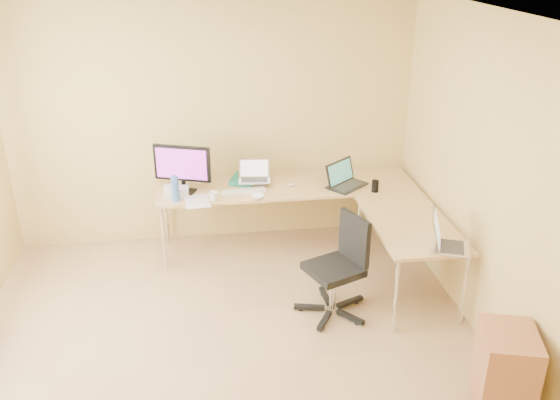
{
  "coord_description": "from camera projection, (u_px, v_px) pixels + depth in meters",
  "views": [
    {
      "loc": [
        -0.11,
        -3.7,
        3.07
      ],
      "look_at": [
        0.55,
        1.1,
        0.9
      ],
      "focal_mm": 37.74,
      "sensor_mm": 36.0,
      "label": 1
    }
  ],
  "objects": [
    {
      "name": "papers",
      "position": [
        197.0,
        201.0,
        5.69
      ],
      "size": [
        0.26,
        0.35,
        0.01
      ],
      "primitive_type": "cube",
      "rotation": [
        0.0,
        0.0,
        0.1
      ],
      "color": "silver",
      "rests_on": "desk_main"
    },
    {
      "name": "mouse",
      "position": [
        291.0,
        185.0,
        6.03
      ],
      "size": [
        0.1,
        0.08,
        0.03
      ],
      "primitive_type": "ellipsoid",
      "rotation": [
        0.0,
        0.0,
        -0.21
      ],
      "color": "silver",
      "rests_on": "desk_main"
    },
    {
      "name": "keyboard",
      "position": [
        244.0,
        191.0,
        5.89
      ],
      "size": [
        0.45,
        0.18,
        0.02
      ],
      "primitive_type": "cube",
      "rotation": [
        0.0,
        0.0,
        0.14
      ],
      "color": "silver",
      "rests_on": "desk_main"
    },
    {
      "name": "white_box",
      "position": [
        176.0,
        191.0,
        5.82
      ],
      "size": [
        0.24,
        0.18,
        0.09
      ],
      "primitive_type": "cube",
      "rotation": [
        0.0,
        0.0,
        0.01
      ],
      "color": "silver",
      "rests_on": "desk_main"
    },
    {
      "name": "wall_back",
      "position": [
        213.0,
        123.0,
        6.11
      ],
      "size": [
        4.5,
        0.0,
        4.5
      ],
      "primitive_type": "plane",
      "rotation": [
        1.57,
        0.0,
        0.0
      ],
      "color": "#DAB568",
      "rests_on": "ground"
    },
    {
      "name": "laptop_return",
      "position": [
        451.0,
        235.0,
        4.78
      ],
      "size": [
        0.46,
        0.42,
        0.25
      ],
      "primitive_type": "cube",
      "rotation": [
        0.0,
        0.0,
        1.18
      ],
      "color": "silver",
      "rests_on": "desk_return"
    },
    {
      "name": "floor",
      "position": [
        230.0,
        365.0,
        4.61
      ],
      "size": [
        4.5,
        4.5,
        0.0
      ],
      "primitive_type": "plane",
      "color": "tan",
      "rests_on": "ground"
    },
    {
      "name": "laptop_center",
      "position": [
        254.0,
        171.0,
        5.99
      ],
      "size": [
        0.34,
        0.28,
        0.21
      ],
      "primitive_type": "cube",
      "rotation": [
        0.0,
        0.0,
        -0.09
      ],
      "color": "#B3AFC7",
      "rests_on": "desk_main"
    },
    {
      "name": "cabinet",
      "position": [
        505.0,
        371.0,
        4.01
      ],
      "size": [
        0.47,
        0.52,
        0.61
      ],
      "primitive_type": "cube",
      "rotation": [
        0.0,
        0.0,
        -0.28
      ],
      "color": "brown",
      "rests_on": "ground"
    },
    {
      "name": "black_cup",
      "position": [
        375.0,
        186.0,
        5.89
      ],
      "size": [
        0.09,
        0.09,
        0.12
      ],
      "primitive_type": "cylinder",
      "rotation": [
        0.0,
        0.0,
        0.41
      ],
      "color": "black",
      "rests_on": "desk_main"
    },
    {
      "name": "office_chair",
      "position": [
        334.0,
        263.0,
        5.06
      ],
      "size": [
        0.72,
        0.72,
        0.92
      ],
      "primitive_type": "cube",
      "rotation": [
        0.0,
        0.0,
        0.4
      ],
      "color": "black",
      "rests_on": "ground"
    },
    {
      "name": "mug",
      "position": [
        214.0,
        196.0,
        5.69
      ],
      "size": [
        0.1,
        0.1,
        0.09
      ],
      "primitive_type": "imported",
      "rotation": [
        0.0,
        0.0,
        0.07
      ],
      "color": "white",
      "rests_on": "desk_main"
    },
    {
      "name": "desk_fan",
      "position": [
        198.0,
        170.0,
        6.09
      ],
      "size": [
        0.26,
        0.26,
        0.26
      ],
      "primitive_type": "cylinder",
      "rotation": [
        0.0,
        0.0,
        0.31
      ],
      "color": "silver",
      "rests_on": "desk_main"
    },
    {
      "name": "water_bottle",
      "position": [
        175.0,
        189.0,
        5.65
      ],
      "size": [
        0.08,
        0.08,
        0.26
      ],
      "primitive_type": "cylinder",
      "rotation": [
        0.0,
        0.0,
        -0.17
      ],
      "color": "#345BA3",
      "rests_on": "desk_main"
    },
    {
      "name": "desk_main",
      "position": [
        287.0,
        217.0,
        6.22
      ],
      "size": [
        2.65,
        0.7,
        0.73
      ],
      "primitive_type": "cube",
      "color": "tan",
      "rests_on": "ground"
    },
    {
      "name": "ceiling",
      "position": [
        215.0,
        22.0,
        3.55
      ],
      "size": [
        4.5,
        4.5,
        0.0
      ],
      "primitive_type": "plane",
      "rotation": [
        3.14,
        0.0,
        0.0
      ],
      "color": "white",
      "rests_on": "ground"
    },
    {
      "name": "laptop_black",
      "position": [
        348.0,
        175.0,
        5.98
      ],
      "size": [
        0.51,
        0.49,
        0.26
      ],
      "primitive_type": "cube",
      "rotation": [
        0.0,
        0.0,
        0.69
      ],
      "color": "black",
      "rests_on": "desk_main"
    },
    {
      "name": "desk_return",
      "position": [
        407.0,
        257.0,
        5.44
      ],
      "size": [
        0.7,
        1.3,
        0.73
      ],
      "primitive_type": "cube",
      "color": "tan",
      "rests_on": "ground"
    },
    {
      "name": "wall_right",
      "position": [
        508.0,
        199.0,
        4.34
      ],
      "size": [
        0.0,
        4.5,
        4.5
      ],
      "primitive_type": "plane",
      "rotation": [
        1.57,
        0.0,
        -1.57
      ],
      "color": "#DAB568",
      "rests_on": "ground"
    },
    {
      "name": "cd_stack",
      "position": [
        257.0,
        197.0,
        5.76
      ],
      "size": [
        0.14,
        0.14,
        0.03
      ],
      "primitive_type": "cylinder",
      "rotation": [
        0.0,
        0.0,
        0.07
      ],
      "color": "silver",
      "rests_on": "desk_main"
    },
    {
      "name": "monitor",
      "position": [
        182.0,
        169.0,
        5.8
      ],
      "size": [
        0.6,
        0.37,
        0.49
      ],
      "primitive_type": "cube",
      "rotation": [
        0.0,
        0.0,
        -0.34
      ],
      "color": "black",
      "rests_on": "desk_main"
    },
    {
      "name": "book_stack",
      "position": [
        244.0,
        179.0,
        6.15
      ],
      "size": [
        0.33,
        0.38,
        0.05
      ],
      "primitive_type": "cube",
      "rotation": [
        0.0,
        0.0,
        -0.36
      ],
      "color": "#187259",
      "rests_on": "desk_main"
    }
  ]
}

